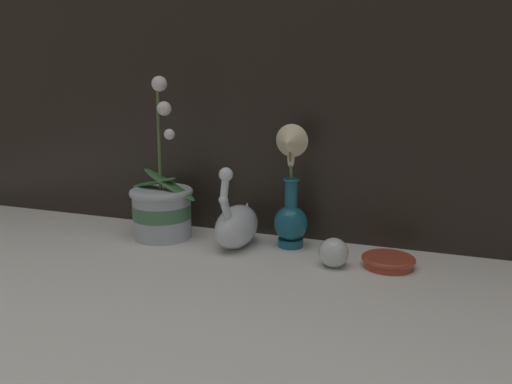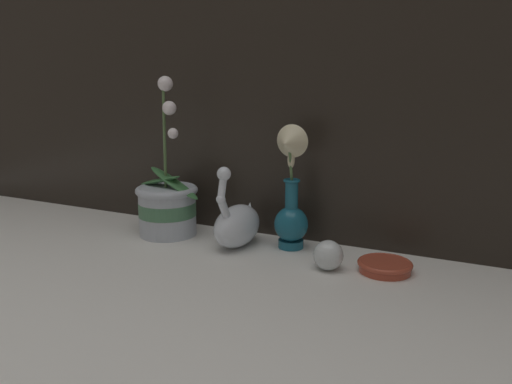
% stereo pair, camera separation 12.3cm
% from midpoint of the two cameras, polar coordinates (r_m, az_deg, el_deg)
% --- Properties ---
extents(ground_plane, '(2.80, 2.80, 0.00)m').
position_cam_midpoint_polar(ground_plane, '(1.16, -3.64, -8.22)').
color(ground_plane, silver).
extents(window_backdrop, '(2.80, 0.03, 1.20)m').
position_cam_midpoint_polar(window_backdrop, '(1.32, 0.41, 20.71)').
color(window_backdrop, black).
rests_on(window_backdrop, ground_plane).
extents(orchid_potted_plant, '(0.22, 0.17, 0.43)m').
position_cam_midpoint_polar(orchid_potted_plant, '(1.36, -13.26, -1.64)').
color(orchid_potted_plant, '#B2BCCC').
rests_on(orchid_potted_plant, ground_plane).
extents(swan_figurine, '(0.10, 0.19, 0.22)m').
position_cam_midpoint_polar(swan_figurine, '(1.26, -5.00, -3.70)').
color(swan_figurine, silver).
rests_on(swan_figurine, ground_plane).
extents(blue_vase, '(0.09, 0.10, 0.31)m').
position_cam_midpoint_polar(blue_vase, '(1.24, 1.10, -0.87)').
color(blue_vase, '#195B75').
rests_on(blue_vase, ground_plane).
extents(glass_sphere, '(0.07, 0.07, 0.07)m').
position_cam_midpoint_polar(glass_sphere, '(1.14, 5.80, -6.95)').
color(glass_sphere, silver).
rests_on(glass_sphere, ground_plane).
extents(amber_dish, '(0.12, 0.12, 0.02)m').
position_cam_midpoint_polar(amber_dish, '(1.16, 11.96, -7.75)').
color(amber_dish, '#A8422D').
rests_on(amber_dish, ground_plane).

